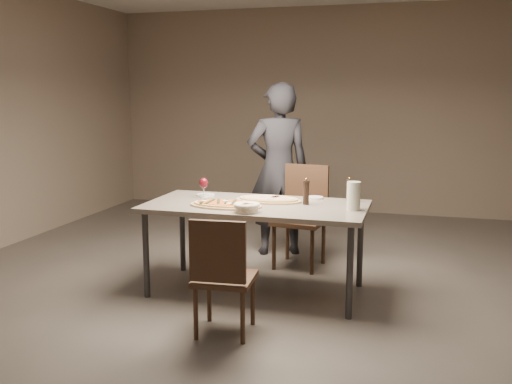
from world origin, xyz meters
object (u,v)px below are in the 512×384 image
(bread_basket, at_px, (247,207))
(chair_far, at_px, (303,210))
(pepper_mill_left, at_px, (306,192))
(carafe, at_px, (354,196))
(dining_table, at_px, (256,211))
(zucchini_pizza, at_px, (226,204))
(diner, at_px, (278,170))
(chair_near, at_px, (222,271))
(ham_pizza, at_px, (269,199))

(bread_basket, xyz_separation_m, chair_far, (0.19, 1.21, -0.25))
(pepper_mill_left, height_order, carafe, carafe)
(dining_table, xyz_separation_m, zucchini_pizza, (-0.21, -0.16, 0.07))
(dining_table, height_order, diner, diner)
(diner, bearing_deg, carafe, 103.11)
(dining_table, xyz_separation_m, chair_far, (0.22, 0.87, -0.15))
(chair_near, height_order, diner, diner)
(dining_table, bearing_deg, pepper_mill_left, 14.15)
(dining_table, bearing_deg, chair_near, -88.43)
(zucchini_pizza, relative_size, chair_near, 0.71)
(carafe, relative_size, diner, 0.13)
(dining_table, height_order, ham_pizza, ham_pizza)
(pepper_mill_left, bearing_deg, bread_basket, -130.90)
(zucchini_pizza, distance_m, carafe, 1.01)
(chair_near, xyz_separation_m, diner, (-0.13, 2.11, 0.40))
(ham_pizza, distance_m, bread_basket, 0.48)
(chair_near, bearing_deg, dining_table, 87.07)
(ham_pizza, height_order, carafe, carafe)
(carafe, xyz_separation_m, chair_near, (-0.77, -0.91, -0.39))
(zucchini_pizza, xyz_separation_m, pepper_mill_left, (0.60, 0.26, 0.09))
(zucchini_pizza, bearing_deg, chair_far, 67.99)
(pepper_mill_left, distance_m, carafe, 0.41)
(zucchini_pizza, xyz_separation_m, chair_far, (0.42, 1.03, -0.23))
(dining_table, xyz_separation_m, carafe, (0.79, -0.02, 0.17))
(chair_near, bearing_deg, pepper_mill_left, 65.65)
(bread_basket, distance_m, diner, 1.52)
(dining_table, distance_m, diner, 1.20)
(dining_table, relative_size, zucchini_pizza, 3.03)
(chair_far, bearing_deg, pepper_mill_left, 110.01)
(ham_pizza, xyz_separation_m, diner, (-0.17, 1.04, 0.11))
(carafe, bearing_deg, zucchini_pizza, -171.94)
(chair_far, bearing_deg, diner, -37.17)
(dining_table, distance_m, pepper_mill_left, 0.44)
(dining_table, relative_size, bread_basket, 8.84)
(ham_pizza, height_order, chair_near, chair_near)
(zucchini_pizza, bearing_deg, carafe, 8.26)
(pepper_mill_left, xyz_separation_m, carafe, (0.40, -0.12, 0.01))
(chair_near, height_order, chair_far, chair_far)
(dining_table, distance_m, carafe, 0.81)
(ham_pizza, relative_size, chair_near, 0.67)
(zucchini_pizza, height_order, chair_near, chair_near)
(chair_far, bearing_deg, dining_table, 83.08)
(bread_basket, bearing_deg, chair_far, 80.85)
(zucchini_pizza, xyz_separation_m, carafe, (1.00, 0.14, 0.09))
(ham_pizza, height_order, diner, diner)
(zucchini_pizza, bearing_deg, ham_pizza, 47.94)
(chair_far, xyz_separation_m, diner, (-0.32, 0.31, 0.33))
(dining_table, height_order, pepper_mill_left, pepper_mill_left)
(pepper_mill_left, bearing_deg, chair_near, -109.86)
(chair_far, relative_size, diner, 0.55)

